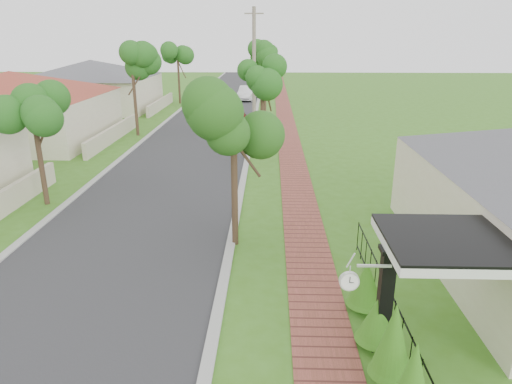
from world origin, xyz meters
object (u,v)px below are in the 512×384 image
(utility_pole, at_px, (254,77))
(station_clock, at_px, (351,280))
(parked_car_white, at_px, (247,93))
(near_tree, at_px, (233,125))
(parked_car_red, at_px, (238,121))
(porch_post, at_px, (384,304))

(utility_pole, distance_m, station_clock, 21.71)
(parked_car_white, relative_size, utility_pole, 0.54)
(near_tree, height_order, utility_pole, utility_pole)
(parked_car_white, bearing_deg, station_clock, -78.43)
(parked_car_red, relative_size, parked_car_white, 0.84)
(porch_post, xyz_separation_m, parked_car_white, (-5.18, 41.84, -0.37))
(porch_post, bearing_deg, utility_pole, 99.86)
(parked_car_white, xyz_separation_m, utility_pole, (1.53, -20.84, 3.53))
(near_tree, xyz_separation_m, utility_pole, (0.10, 15.65, 0.15))
(parked_car_red, relative_size, near_tree, 0.73)
(near_tree, bearing_deg, station_clock, -63.33)
(parked_car_red, height_order, utility_pole, utility_pole)
(parked_car_red, bearing_deg, near_tree, -89.11)
(parked_car_white, bearing_deg, near_tree, -82.02)
(parked_car_red, distance_m, parked_car_white, 16.53)
(parked_car_white, xyz_separation_m, near_tree, (1.43, -36.50, 3.38))
(parked_car_red, bearing_deg, parked_car_white, 87.95)
(utility_pole, bearing_deg, parked_car_red, 107.33)
(near_tree, xyz_separation_m, station_clock, (2.89, -5.75, -2.18))
(utility_pole, xyz_separation_m, station_clock, (2.79, -21.40, -2.33))
(parked_car_red, distance_m, utility_pole, 5.80)
(parked_car_red, height_order, near_tree, near_tree)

